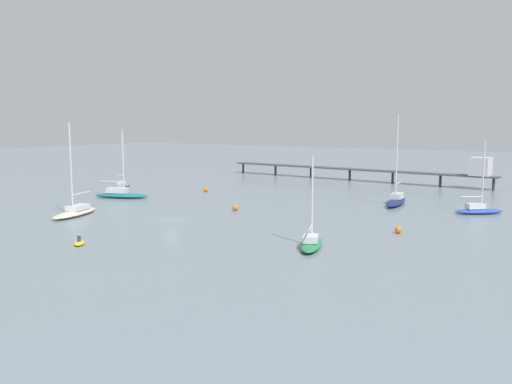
{
  "coord_description": "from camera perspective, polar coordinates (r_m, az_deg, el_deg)",
  "views": [
    {
      "loc": [
        46.8,
        -52.19,
        12.59
      ],
      "look_at": [
        0.0,
        20.37,
        1.5
      ],
      "focal_mm": 38.12,
      "sensor_mm": 36.0,
      "label": 1
    }
  ],
  "objects": [
    {
      "name": "sailboat_navy",
      "position": [
        86.18,
        14.49,
        -0.78
      ],
      "size": [
        3.42,
        9.77,
        13.7
      ],
      "color": "navy",
      "rests_on": "ground_plane"
    },
    {
      "name": "mooring_buoy_near",
      "position": [
        64.25,
        14.72,
        -3.85
      ],
      "size": [
        0.83,
        0.83,
        0.83
      ],
      "primitive_type": "sphere",
      "color": "orange",
      "rests_on": "ground_plane"
    },
    {
      "name": "mooring_buoy_mid",
      "position": [
        101.26,
        -14.6,
        0.18
      ],
      "size": [
        0.84,
        0.84,
        0.84
      ],
      "primitive_type": "sphere",
      "color": "orange",
      "rests_on": "ground_plane"
    },
    {
      "name": "sailboat_green",
      "position": [
        55.49,
        5.81,
        -5.2
      ],
      "size": [
        4.78,
        7.9,
        9.25
      ],
      "color": "#287F4C",
      "rests_on": "ground_plane"
    },
    {
      "name": "sailboat_blue",
      "position": [
        81.16,
        22.3,
        -1.67
      ],
      "size": [
        6.59,
        5.77,
        10.1
      ],
      "color": "#2D4CB7",
      "rests_on": "ground_plane"
    },
    {
      "name": "sailboat_teal",
      "position": [
        93.94,
        -14.01,
        -0.16
      ],
      "size": [
        9.7,
        5.89,
        11.41
      ],
      "color": "#1E727A",
      "rests_on": "ground_plane"
    },
    {
      "name": "sailboat_cream",
      "position": [
        77.79,
        -18.43,
        -1.87
      ],
      "size": [
        5.37,
        9.6,
        12.55
      ],
      "color": "beige",
      "rests_on": "ground_plane"
    },
    {
      "name": "pier",
      "position": [
        115.35,
        15.1,
        2.42
      ],
      "size": [
        61.39,
        7.36,
        6.09
      ],
      "color": "#4C4C51",
      "rests_on": "ground_plane"
    },
    {
      "name": "sailboat_gray",
      "position": [
        109.45,
        -13.84,
        0.83
      ],
      "size": [
        4.46,
        6.87,
        10.47
      ],
      "color": "gray",
      "rests_on": "ground_plane"
    },
    {
      "name": "ground_plane",
      "position": [
        71.22,
        -8.93,
        -2.95
      ],
      "size": [
        400.0,
        400.0,
        0.0
      ],
      "primitive_type": "plane",
      "color": "gray"
    },
    {
      "name": "dinghy_yellow",
      "position": [
        59.42,
        -18.06,
        -5.06
      ],
      "size": [
        2.35,
        2.43,
        1.14
      ],
      "color": "yellow",
      "rests_on": "ground_plane"
    },
    {
      "name": "mooring_buoy_outer",
      "position": [
        99.43,
        -5.27,
        0.26
      ],
      "size": [
        0.86,
        0.86,
        0.86
      ],
      "primitive_type": "sphere",
      "color": "orange",
      "rests_on": "ground_plane"
    },
    {
      "name": "mooring_buoy_far",
      "position": [
        78.02,
        -2.17,
        -1.64
      ],
      "size": [
        0.89,
        0.89,
        0.89
      ],
      "primitive_type": "sphere",
      "color": "orange",
      "rests_on": "ground_plane"
    }
  ]
}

